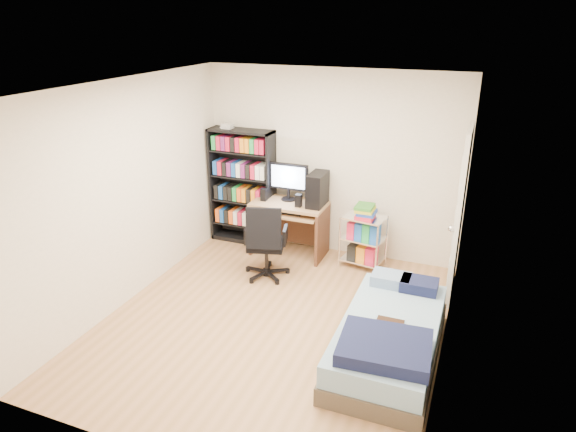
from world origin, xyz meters
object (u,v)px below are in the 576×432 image
at_px(computer_desk, 297,207).
at_px(office_chair, 266,254).
at_px(media_shelf, 242,185).
at_px(bed, 389,338).

distance_m(computer_desk, office_chair, 0.90).
bearing_deg(media_shelf, computer_desk, -7.96).
height_order(media_shelf, bed, media_shelf).
distance_m(media_shelf, bed, 3.30).
bearing_deg(media_shelf, bed, -38.59).
xyz_separation_m(media_shelf, office_chair, (0.77, -0.93, -0.53)).
distance_m(media_shelf, computer_desk, 0.91).
distance_m(office_chair, bed, 2.07).
height_order(media_shelf, office_chair, media_shelf).
bearing_deg(office_chair, media_shelf, 113.76).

